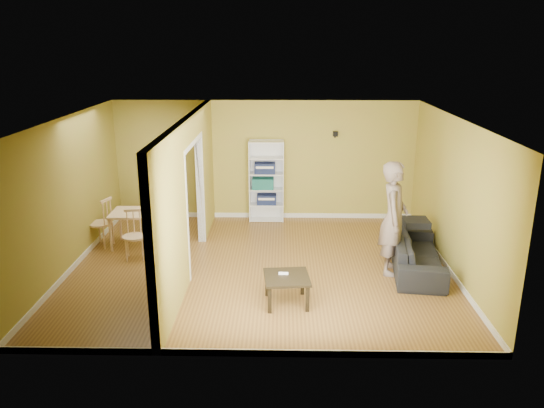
{
  "coord_description": "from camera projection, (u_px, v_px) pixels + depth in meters",
  "views": [
    {
      "loc": [
        0.37,
        -8.53,
        3.8
      ],
      "look_at": [
        0.2,
        0.2,
        1.1
      ],
      "focal_mm": 35.0,
      "sensor_mm": 36.0,
      "label": 1
    }
  ],
  "objects": [
    {
      "name": "game_controller",
      "position": [
        283.0,
        273.0,
        7.95
      ],
      "size": [
        0.15,
        0.04,
        0.03
      ],
      "primitive_type": "cube",
      "color": "white",
      "rests_on": "coffee_table"
    },
    {
      "name": "chair_far",
      "position": [
        153.0,
        211.0,
        10.77
      ],
      "size": [
        0.54,
        0.54,
        0.95
      ],
      "primitive_type": null,
      "rotation": [
        0.0,
        0.0,
        3.42
      ],
      "color": "#D9BA79",
      "rests_on": "ground"
    },
    {
      "name": "coffee_table",
      "position": [
        287.0,
        280.0,
        7.91
      ],
      "size": [
        0.66,
        0.66,
        0.44
      ],
      "rotation": [
        0.0,
        0.0,
        0.1
      ],
      "color": "#302613",
      "rests_on": "ground"
    },
    {
      "name": "dining_table",
      "position": [
        141.0,
        216.0,
        10.1
      ],
      "size": [
        1.1,
        0.73,
        0.69
      ],
      "rotation": [
        0.0,
        0.0,
        0.02
      ],
      "color": "#EBC089",
      "rests_on": "ground"
    },
    {
      "name": "person",
      "position": [
        394.0,
        209.0,
        8.78
      ],
      "size": [
        0.96,
        0.83,
        2.27
      ],
      "primitive_type": "imported",
      "rotation": [
        0.0,
        0.0,
        1.32
      ],
      "color": "slate",
      "rests_on": "ground"
    },
    {
      "name": "chair_near",
      "position": [
        134.0,
        235.0,
        9.52
      ],
      "size": [
        0.48,
        0.48,
        0.9
      ],
      "primitive_type": null,
      "rotation": [
        0.0,
        0.0,
        0.19
      ],
      "color": "#CDB585",
      "rests_on": "ground"
    },
    {
      "name": "room_shell",
      "position": [
        260.0,
        196.0,
        8.9
      ],
      "size": [
        6.5,
        6.5,
        6.5
      ],
      "color": "olive",
      "rests_on": "ground"
    },
    {
      "name": "wall_speaker",
      "position": [
        335.0,
        134.0,
        11.26
      ],
      "size": [
        0.1,
        0.1,
        0.1
      ],
      "primitive_type": "cube",
      "color": "black",
      "rests_on": "room_shell"
    },
    {
      "name": "sofa",
      "position": [
        417.0,
        248.0,
        9.1
      ],
      "size": [
        2.13,
        1.12,
        0.78
      ],
      "primitive_type": "imported",
      "rotation": [
        0.0,
        0.0,
        1.44
      ],
      "color": "#2E2E33",
      "rests_on": "ground"
    },
    {
      "name": "bookshelf",
      "position": [
        266.0,
        181.0,
        11.5
      ],
      "size": [
        0.75,
        0.33,
        1.77
      ],
      "color": "white",
      "rests_on": "ground"
    },
    {
      "name": "chair_left",
      "position": [
        100.0,
        222.0,
        10.12
      ],
      "size": [
        0.54,
        0.54,
        0.96
      ],
      "primitive_type": null,
      "rotation": [
        0.0,
        0.0,
        -1.84
      ],
      "color": "tan",
      "rests_on": "ground"
    },
    {
      "name": "paper_box_navy_a",
      "position": [
        267.0,
        199.0,
        11.58
      ],
      "size": [
        0.41,
        0.27,
        0.21
      ],
      "primitive_type": "cube",
      "color": "#1E254C",
      "rests_on": "bookshelf"
    },
    {
      "name": "paper_box_teal",
      "position": [
        263.0,
        183.0,
        11.48
      ],
      "size": [
        0.46,
        0.3,
        0.24
      ],
      "primitive_type": "cube",
      "color": "#1E7375",
      "rests_on": "bookshelf"
    },
    {
      "name": "partition",
      "position": [
        189.0,
        196.0,
        8.92
      ],
      "size": [
        0.22,
        5.5,
        2.6
      ],
      "primitive_type": null,
      "color": "#AF973F",
      "rests_on": "ground"
    },
    {
      "name": "paper_box_navy_b",
      "position": [
        265.0,
        168.0,
        11.37
      ],
      "size": [
        0.44,
        0.29,
        0.23
      ],
      "primitive_type": "cube",
      "color": "navy",
      "rests_on": "bookshelf"
    }
  ]
}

